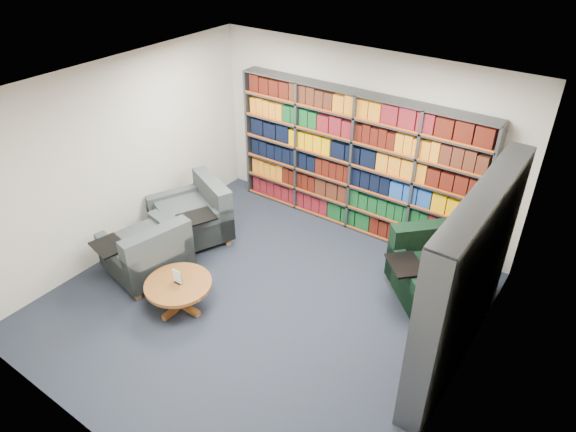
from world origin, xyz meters
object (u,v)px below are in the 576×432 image
Objects in this scene: chair_teal_front at (149,254)px; coffee_table at (179,288)px; chair_teal_left at (196,216)px; chair_green_right at (433,272)px.

chair_teal_front is 1.47× the size of coffee_table.
chair_teal_left reaches higher than chair_green_right.
chair_teal_left is 1.61× the size of coffee_table.
coffee_table is (-2.54, -2.13, -0.05)m from chair_green_right.
chair_teal_left is 0.96× the size of chair_green_right.
chair_green_right is 1.14× the size of chair_teal_front.
chair_green_right is at bearing 13.20° from chair_teal_left.
chair_teal_left is 1.61m from coffee_table.
chair_teal_left is 3.58m from chair_green_right.
chair_green_right reaches higher than coffee_table.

